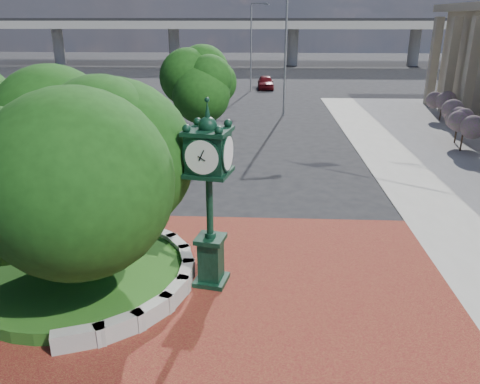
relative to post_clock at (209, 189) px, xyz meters
name	(u,v)px	position (x,y,z in m)	size (l,w,h in m)	color
ground	(247,286)	(1.06, -0.11, -3.00)	(200.00, 200.00, 0.00)	black
plaza	(245,305)	(1.06, -1.11, -2.98)	(12.00, 12.00, 0.04)	maroon
planter_wall	(156,276)	(-1.65, -0.11, -2.73)	(2.96, 6.77, 0.54)	#9E9B93
grass_bed	(81,276)	(-3.94, -0.11, -2.80)	(6.10, 6.10, 0.40)	#204B15
overpass	(262,24)	(0.84, 69.89, 3.54)	(90.00, 12.00, 7.50)	#9E9B93
tree_planter	(66,164)	(-3.94, -0.11, 0.73)	(5.20, 5.20, 6.33)	#38281C
tree_street	(195,89)	(-2.94, 17.89, 0.24)	(4.40, 4.40, 5.45)	#38281C
post_clock	(209,189)	(0.00, 0.00, 0.00)	(1.31, 1.31, 5.46)	black
parked_car	(266,82)	(1.59, 41.34, -2.27)	(1.73, 4.29, 1.46)	#4F0B10
street_lamp_near	(289,44)	(3.31, 26.48, 2.54)	(2.10, 0.62, 9.45)	slate
street_lamp_far	(253,41)	(0.17, 39.72, 2.25)	(1.93, 0.86, 8.95)	slate
shrub_near	(464,125)	(13.23, 15.52, -1.41)	(1.20, 1.20, 2.20)	#38281C
shrub_mid	(458,119)	(13.61, 17.44, -1.41)	(1.20, 1.20, 2.20)	#38281C
shrub_far	(443,100)	(15.14, 24.62, -1.41)	(1.20, 1.20, 2.20)	#38281C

